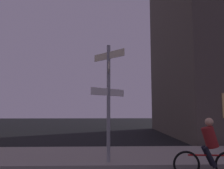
% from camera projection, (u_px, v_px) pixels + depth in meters
% --- Properties ---
extents(sidewalk_kerb, '(40.00, 3.28, 0.14)m').
position_uv_depth(sidewalk_kerb, '(94.00, 156.00, 8.22)').
color(sidewalk_kerb, gray).
rests_on(sidewalk_kerb, ground_plane).
extents(signpost, '(1.12, 1.62, 3.87)m').
position_uv_depth(signpost, '(109.00, 91.00, 7.28)').
color(signpost, gray).
rests_on(signpost, sidewalk_kerb).
extents(cyclist, '(1.82, 0.36, 1.61)m').
position_uv_depth(cyclist, '(209.00, 150.00, 5.87)').
color(cyclist, black).
rests_on(cyclist, ground_plane).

